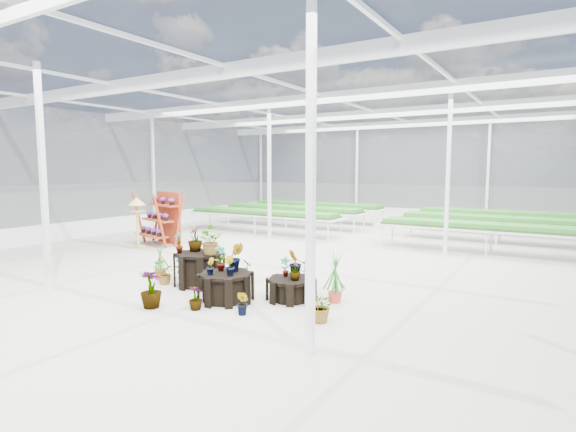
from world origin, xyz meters
The scene contains 10 objects.
ground_plane centered at (0.00, 0.00, 0.00)m, with size 24.00×24.00×0.00m, color gray.
greenhouse_shell centered at (0.00, 0.00, 2.25)m, with size 18.00×24.00×4.50m, color white, non-canonical shape.
steel_frame centered at (0.00, 0.00, 2.25)m, with size 18.00×24.00×4.50m, color silver, non-canonical shape.
nursery_benches centered at (0.00, 7.20, 0.42)m, with size 16.00×7.00×0.84m, color silver, non-canonical shape.
plinth_tall centered at (-0.70, -2.09, 0.35)m, with size 1.03×1.03×0.70m, color black.
plinth_mid centered at (0.50, -2.69, 0.26)m, with size 1.00×1.00×0.53m, color black.
plinth_low centered at (1.50, -1.99, 0.21)m, with size 0.91×0.91×0.41m, color black.
shelf_rack centered at (-5.36, 1.08, 0.85)m, with size 1.61×0.85×1.71m, color maroon, non-canonical shape.
bird_table centered at (-5.44, 0.29, 0.79)m, with size 0.38×0.38×1.58m, color gold, non-canonical shape.
nursery_plants centered at (0.29, -2.12, 0.52)m, with size 4.88×3.19×1.28m.
Camera 1 is at (5.74, -9.04, 2.45)m, focal length 28.00 mm.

